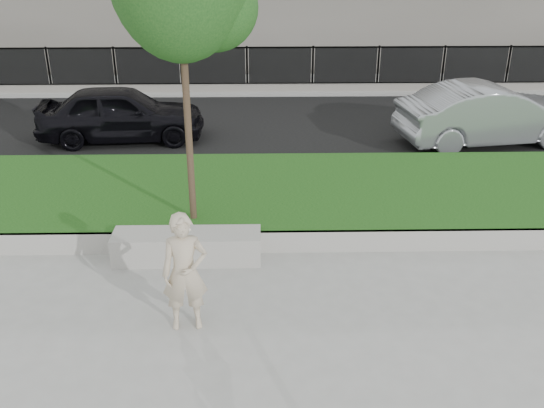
{
  "coord_description": "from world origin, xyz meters",
  "views": [
    {
      "loc": [
        -0.17,
        -8.3,
        5.25
      ],
      "look_at": [
        0.02,
        1.2,
        0.86
      ],
      "focal_mm": 40.0,
      "sensor_mm": 36.0,
      "label": 1
    }
  ],
  "objects_px": {
    "stone_bench": "(187,246)",
    "car_dark": "(121,113)",
    "book": "(183,229)",
    "man": "(185,272)",
    "car_silver": "(490,114)"
  },
  "relations": [
    {
      "from": "stone_bench",
      "to": "car_silver",
      "type": "bearing_deg",
      "value": 39.3
    },
    {
      "from": "man",
      "to": "book",
      "type": "relative_size",
      "value": 8.07
    },
    {
      "from": "book",
      "to": "car_silver",
      "type": "bearing_deg",
      "value": 11.1
    },
    {
      "from": "stone_bench",
      "to": "car_dark",
      "type": "xyz_separation_m",
      "value": [
        -2.37,
        6.33,
        0.51
      ]
    },
    {
      "from": "stone_bench",
      "to": "car_dark",
      "type": "bearing_deg",
      "value": 110.53
    },
    {
      "from": "stone_bench",
      "to": "man",
      "type": "xyz_separation_m",
      "value": [
        0.21,
        -1.88,
        0.62
      ]
    },
    {
      "from": "stone_bench",
      "to": "car_dark",
      "type": "distance_m",
      "value": 6.78
    },
    {
      "from": "stone_bench",
      "to": "book",
      "type": "xyz_separation_m",
      "value": [
        -0.07,
        0.12,
        0.27
      ]
    },
    {
      "from": "stone_bench",
      "to": "book",
      "type": "height_order",
      "value": "book"
    },
    {
      "from": "stone_bench",
      "to": "car_dark",
      "type": "height_order",
      "value": "car_dark"
    },
    {
      "from": "stone_bench",
      "to": "man",
      "type": "relative_size",
      "value": 1.43
    },
    {
      "from": "man",
      "to": "book",
      "type": "height_order",
      "value": "man"
    },
    {
      "from": "man",
      "to": "car_silver",
      "type": "relative_size",
      "value": 0.37
    },
    {
      "from": "man",
      "to": "car_silver",
      "type": "distance_m",
      "value": 10.43
    },
    {
      "from": "stone_bench",
      "to": "man",
      "type": "height_order",
      "value": "man"
    }
  ]
}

